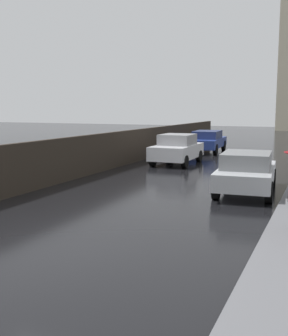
% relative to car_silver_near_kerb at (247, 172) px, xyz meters
% --- Properties ---
extents(ground, '(120.00, 120.00, 0.00)m').
position_rel_car_silver_near_kerb_xyz_m(ground, '(-2.73, -8.29, -0.75)').
color(ground, black).
extents(car_silver_near_kerb, '(2.12, 4.40, 1.42)m').
position_rel_car_silver_near_kerb_xyz_m(car_silver_near_kerb, '(0.00, 0.00, 0.00)').
color(car_silver_near_kerb, '#B2B5BA').
rests_on(car_silver_near_kerb, ground).
extents(car_blue_mid_road, '(2.07, 4.63, 1.41)m').
position_rel_car_silver_near_kerb_xyz_m(car_blue_mid_road, '(-4.76, 12.59, -0.00)').
color(car_blue_mid_road, navy).
rests_on(car_blue_mid_road, ground).
extents(car_white_far_ahead, '(1.94, 3.91, 1.55)m').
position_rel_car_silver_near_kerb_xyz_m(car_white_far_ahead, '(-4.66, 6.19, 0.04)').
color(car_white_far_ahead, silver).
rests_on(car_white_far_ahead, ground).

